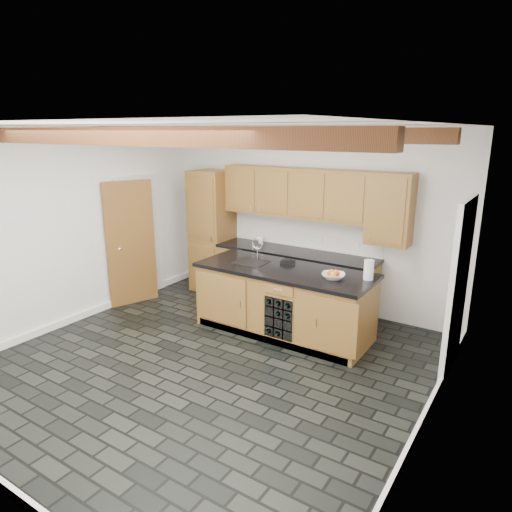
{
  "coord_description": "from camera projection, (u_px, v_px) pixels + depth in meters",
  "views": [
    {
      "loc": [
        3.22,
        -3.88,
        2.75
      ],
      "look_at": [
        0.17,
        0.8,
        1.2
      ],
      "focal_mm": 32.0,
      "sensor_mm": 36.0,
      "label": 1
    }
  ],
  "objects": [
    {
      "name": "kitchen_scale",
      "position": [
        288.0,
        262.0,
        6.43
      ],
      "size": [
        0.22,
        0.17,
        0.06
      ],
      "rotation": [
        0.0,
        0.0,
        0.31
      ],
      "color": "black",
      "rests_on": "island"
    },
    {
      "name": "faucet",
      "position": [
        252.0,
        260.0,
        6.51
      ],
      "size": [
        0.45,
        0.4,
        0.34
      ],
      "color": "black",
      "rests_on": "island"
    },
    {
      "name": "back_cabinetry",
      "position": [
        277.0,
        245.0,
        7.3
      ],
      "size": [
        3.65,
        0.62,
        2.2
      ],
      "color": "olive",
      "rests_on": "ground"
    },
    {
      "name": "fruit_bowl",
      "position": [
        333.0,
        276.0,
        5.77
      ],
      "size": [
        0.38,
        0.38,
        0.07
      ],
      "primitive_type": "imported",
      "rotation": [
        0.0,
        0.0,
        0.38
      ],
      "color": "silver",
      "rests_on": "island"
    },
    {
      "name": "ground",
      "position": [
        209.0,
        364.0,
        5.56
      ],
      "size": [
        5.0,
        5.0,
        0.0
      ],
      "primitive_type": "plane",
      "color": "black",
      "rests_on": "ground"
    },
    {
      "name": "island",
      "position": [
        284.0,
        301.0,
        6.31
      ],
      "size": [
        2.48,
        0.96,
        0.93
      ],
      "color": "olive",
      "rests_on": "ground"
    },
    {
      "name": "paper_towel",
      "position": [
        369.0,
        270.0,
        5.72
      ],
      "size": [
        0.12,
        0.12,
        0.25
      ],
      "primitive_type": "cylinder",
      "color": "white",
      "rests_on": "island"
    },
    {
      "name": "fruit_cluster",
      "position": [
        333.0,
        273.0,
        5.76
      ],
      "size": [
        0.16,
        0.17,
        0.07
      ],
      "color": "#A82D16",
      "rests_on": "fruit_bowl"
    },
    {
      "name": "mug",
      "position": [
        261.0,
        240.0,
        7.58
      ],
      "size": [
        0.13,
        0.13,
        0.1
      ],
      "primitive_type": "imported",
      "rotation": [
        0.0,
        0.0,
        0.17
      ],
      "color": "white",
      "rests_on": "back_cabinetry"
    },
    {
      "name": "room_shell",
      "position": [
        227.0,
        233.0,
        5.63
      ],
      "size": [
        5.01,
        5.0,
        5.0
      ],
      "color": "white",
      "rests_on": "ground"
    }
  ]
}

